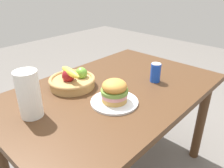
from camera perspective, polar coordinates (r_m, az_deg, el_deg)
name	(u,v)px	position (r m, az deg, el deg)	size (l,w,h in m)	color
dining_table	(113,102)	(1.42, 0.25, -4.75)	(1.40, 0.90, 0.75)	#4C301C
plate	(114,102)	(1.22, 0.62, -4.61)	(0.26, 0.26, 0.01)	white
sandwich	(114,91)	(1.18, 0.64, -1.76)	(0.15, 0.15, 0.13)	tan
soda_can	(156,73)	(1.47, 11.21, 2.92)	(0.07, 0.07, 0.13)	blue
fruit_basket	(72,80)	(1.40, -10.20, 0.93)	(0.29, 0.29, 0.14)	tan
paper_towel_roll	(29,94)	(1.13, -20.71, -2.53)	(0.11, 0.11, 0.24)	white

